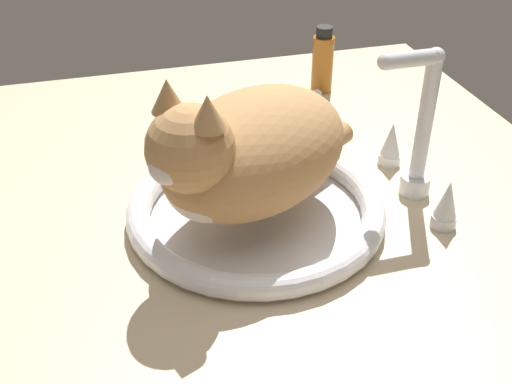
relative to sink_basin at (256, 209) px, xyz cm
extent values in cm
cube|color=#CCB793|center=(5.87, 5.18, -2.86)|extent=(114.61, 82.92, 3.00)
torus|color=white|center=(0.00, 0.00, 0.16)|extent=(32.62, 32.62, 3.03)
cylinder|color=white|center=(0.00, 0.00, -1.06)|extent=(28.08, 28.08, 0.60)
cylinder|color=silver|center=(0.00, 22.12, -0.03)|extent=(4.00, 4.00, 2.66)
cylinder|color=silver|center=(0.00, 22.12, 9.68)|extent=(2.00, 2.00, 16.76)
sphere|color=silver|center=(0.00, 22.12, 18.06)|extent=(2.20, 2.20, 2.20)
cylinder|color=silver|center=(0.00, 18.90, 18.06)|extent=(2.00, 6.45, 2.00)
sphere|color=silver|center=(0.00, 15.67, 18.06)|extent=(2.10, 2.10, 2.10)
cylinder|color=silver|center=(-7.82, 22.12, -0.56)|extent=(3.20, 3.20, 1.60)
cone|color=silver|center=(-7.82, 22.12, 2.74)|extent=(2.88, 2.88, 4.99)
cylinder|color=silver|center=(7.82, 22.12, -0.56)|extent=(3.20, 3.20, 1.60)
cone|color=silver|center=(7.82, 22.12, 2.74)|extent=(2.88, 2.88, 4.99)
ellipsoid|color=tan|center=(0.00, 0.00, 8.59)|extent=(29.36, 31.72, 13.84)
sphere|color=tan|center=(5.85, -8.75, 13.43)|extent=(9.61, 9.61, 9.61)
cone|color=tan|center=(8.25, -7.14, 18.59)|extent=(3.65, 3.65, 3.60)
cone|color=tan|center=(3.46, -10.35, 18.59)|extent=(3.65, 3.65, 3.60)
ellipsoid|color=silver|center=(7.86, -11.74, 12.47)|extent=(4.96, 4.64, 3.08)
ellipsoid|color=silver|center=(5.12, -7.65, 7.90)|extent=(12.20, 11.54, 7.61)
cylinder|color=tan|center=(-7.91, 11.82, 3.27)|extent=(8.23, 10.11, 3.20)
cylinder|color=#B2661E|center=(-34.32, 21.49, 3.55)|extent=(3.71, 3.71, 9.82)
cylinder|color=black|center=(-34.32, 21.49, 9.36)|extent=(2.78, 2.78, 1.80)
cylinder|color=#338CD1|center=(-28.22, 10.70, -0.86)|extent=(4.76, 13.70, 1.00)
cube|color=white|center=(-30.47, 18.66, -0.26)|extent=(1.86, 2.83, 1.20)
camera|label=1|loc=(63.07, -17.40, 46.32)|focal=44.49mm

